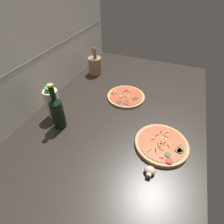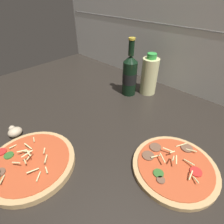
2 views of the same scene
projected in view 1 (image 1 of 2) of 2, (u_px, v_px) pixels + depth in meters
counter_slab at (117, 120)px, 95.76cm from camera, size 160.00×90.00×2.50cm
tile_backsplash at (35, 57)px, 89.58cm from camera, size 160.00×1.13×60.00cm
pizza_near at (161, 144)px, 80.38cm from camera, size 24.34×24.34×5.54cm
pizza_far at (126, 96)px, 108.96cm from camera, size 23.21×23.21×4.59cm
beer_bottle at (57, 112)px, 84.84cm from camera, size 6.36×6.36×24.94cm
oil_bottle at (53, 103)px, 91.33cm from camera, size 7.33×7.33×18.51cm
mushroom_left at (150, 171)px, 69.58cm from camera, size 4.77×4.54×3.18cm
utensil_crock at (95, 65)px, 129.13cm from camera, size 9.56×9.56×19.93cm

